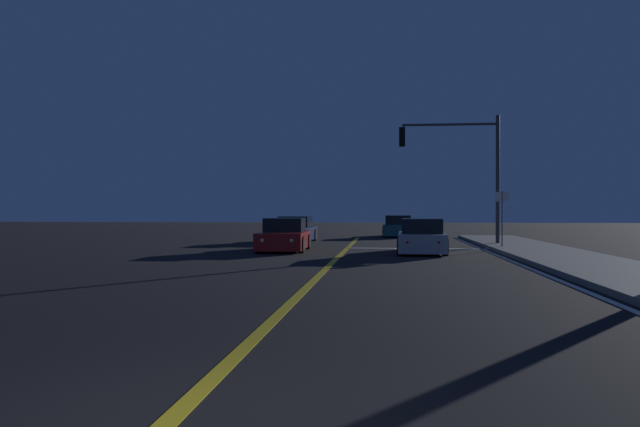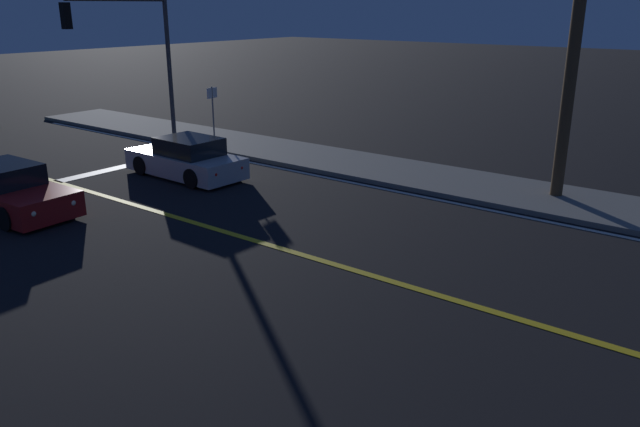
{
  "view_description": "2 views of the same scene",
  "coord_description": "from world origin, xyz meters",
  "px_view_note": "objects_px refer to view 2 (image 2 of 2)",
  "views": [
    {
      "loc": [
        1.71,
        -4.54,
        1.67
      ],
      "look_at": [
        -0.96,
        20.65,
        1.53
      ],
      "focal_mm": 35.35,
      "sensor_mm": 36.0,
      "label": 1
    },
    {
      "loc": [
        -10.33,
        4.19,
        5.46
      ],
      "look_at": [
        -1.84,
        10.72,
        1.89
      ],
      "focal_mm": 35.15,
      "sensor_mm": 36.0,
      "label": 2
    }
  ],
  "objects_px": {
    "traffic_signal_near_right": "(134,43)",
    "street_sign_corner": "(213,107)",
    "car_mid_block_silver": "(186,160)",
    "utility_pole_right": "(579,12)",
    "car_distant_tail_red": "(8,192)"
  },
  "relations": [
    {
      "from": "traffic_signal_near_right",
      "to": "street_sign_corner",
      "type": "relative_size",
      "value": 2.44
    },
    {
      "from": "traffic_signal_near_right",
      "to": "utility_pole_right",
      "type": "distance_m",
      "value": 16.07
    },
    {
      "from": "utility_pole_right",
      "to": "car_mid_block_silver",
      "type": "bearing_deg",
      "value": 114.52
    },
    {
      "from": "utility_pole_right",
      "to": "car_distant_tail_red",
      "type": "bearing_deg",
      "value": 131.85
    },
    {
      "from": "car_distant_tail_red",
      "to": "traffic_signal_near_right",
      "type": "bearing_deg",
      "value": -153.46
    },
    {
      "from": "car_distant_tail_red",
      "to": "car_mid_block_silver",
      "type": "bearing_deg",
      "value": 168.17
    },
    {
      "from": "street_sign_corner",
      "to": "car_mid_block_silver",
      "type": "bearing_deg",
      "value": -145.98
    },
    {
      "from": "car_mid_block_silver",
      "to": "utility_pole_right",
      "type": "height_order",
      "value": "utility_pole_right"
    },
    {
      "from": "car_distant_tail_red",
      "to": "traffic_signal_near_right",
      "type": "relative_size",
      "value": 0.72
    },
    {
      "from": "car_mid_block_silver",
      "to": "traffic_signal_near_right",
      "type": "distance_m",
      "value": 6.57
    },
    {
      "from": "car_mid_block_silver",
      "to": "car_distant_tail_red",
      "type": "height_order",
      "value": "same"
    },
    {
      "from": "car_mid_block_silver",
      "to": "car_distant_tail_red",
      "type": "bearing_deg",
      "value": 171.9
    },
    {
      "from": "traffic_signal_near_right",
      "to": "street_sign_corner",
      "type": "xyz_separation_m",
      "value": [
        1.32,
        -2.8,
        -2.41
      ]
    },
    {
      "from": "car_mid_block_silver",
      "to": "street_sign_corner",
      "type": "height_order",
      "value": "street_sign_corner"
    },
    {
      "from": "car_mid_block_silver",
      "to": "traffic_signal_near_right",
      "type": "bearing_deg",
      "value": 69.2
    }
  ]
}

